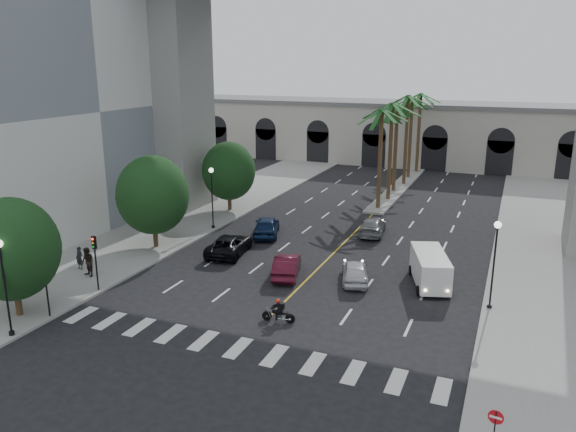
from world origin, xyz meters
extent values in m
plane|color=black|center=(0.00, 0.00, 0.00)|extent=(140.00, 140.00, 0.00)
cube|color=gray|center=(-15.00, 15.00, 0.07)|extent=(8.00, 100.00, 0.15)
cube|color=gray|center=(15.00, 15.00, 0.07)|extent=(8.00, 100.00, 0.15)
cube|color=gray|center=(0.00, 38.00, 0.10)|extent=(2.00, 24.00, 0.20)
cube|color=silver|center=(-27.00, 12.00, 10.00)|extent=(16.00, 32.00, 20.00)
cube|color=#BEB6AA|center=(0.00, 55.00, 4.00)|extent=(70.00, 10.00, 8.00)
cube|color=slate|center=(0.00, 55.00, 8.25)|extent=(71.00, 10.50, 0.50)
cube|color=gray|center=(-18.50, 22.00, 10.40)|extent=(5.00, 6.00, 20.80)
cylinder|color=#47331E|center=(0.00, 28.00, 4.75)|extent=(0.40, 0.40, 9.50)
cylinder|color=#47331E|center=(0.10, 32.00, 4.90)|extent=(0.40, 0.40, 9.80)
cylinder|color=#47331E|center=(-0.20, 36.00, 4.65)|extent=(0.40, 0.40, 9.30)
cylinder|color=#47331E|center=(0.15, 40.00, 5.05)|extent=(0.40, 0.40, 10.10)
cylinder|color=#47331E|center=(-0.10, 44.00, 4.80)|extent=(0.40, 0.40, 9.60)
cylinder|color=#47331E|center=(0.20, 48.00, 4.95)|extent=(0.40, 0.40, 9.90)
cylinder|color=#382616|center=(-13.00, -3.00, 1.17)|extent=(0.36, 0.36, 2.34)
ellipsoid|color=black|center=(-13.00, -3.00, 4.03)|extent=(5.20, 5.20, 5.72)
cylinder|color=#382616|center=(-13.00, 10.00, 1.22)|extent=(0.36, 0.36, 2.45)
ellipsoid|color=black|center=(-13.00, 10.00, 4.22)|extent=(5.44, 5.44, 5.98)
cylinder|color=#382616|center=(-13.00, 22.00, 1.13)|extent=(0.36, 0.36, 2.27)
ellipsoid|color=black|center=(-13.00, 22.00, 3.91)|extent=(5.04, 5.04, 5.54)
cylinder|color=black|center=(-11.40, -5.00, 0.18)|extent=(0.28, 0.28, 0.36)
cylinder|color=black|center=(-11.40, -5.00, 2.60)|extent=(0.11, 0.11, 5.00)
cylinder|color=black|center=(-11.40, 16.00, 0.18)|extent=(0.28, 0.28, 0.36)
cylinder|color=black|center=(-11.40, 16.00, 2.60)|extent=(0.11, 0.11, 5.00)
sphere|color=white|center=(-11.40, 16.00, 5.15)|extent=(0.40, 0.40, 0.40)
cylinder|color=black|center=(11.40, 8.00, 0.18)|extent=(0.28, 0.28, 0.36)
cylinder|color=black|center=(11.40, 8.00, 2.60)|extent=(0.11, 0.11, 5.00)
sphere|color=white|center=(11.40, 8.00, 5.15)|extent=(0.40, 0.40, 0.40)
cylinder|color=black|center=(-11.30, -2.50, 1.75)|extent=(0.10, 0.10, 3.50)
cube|color=black|center=(-11.30, -2.50, 3.25)|extent=(0.25, 0.18, 0.80)
cylinder|color=black|center=(-11.30, 1.50, 1.75)|extent=(0.10, 0.10, 3.50)
cube|color=black|center=(-11.30, 1.50, 3.25)|extent=(0.25, 0.18, 0.80)
cylinder|color=black|center=(0.06, 1.89, 0.28)|extent=(0.56, 0.15, 0.56)
cylinder|color=black|center=(1.39, 2.04, 0.28)|extent=(0.56, 0.15, 0.56)
cube|color=silver|center=(0.77, 1.97, 0.35)|extent=(0.40, 0.30, 0.24)
cube|color=black|center=(0.63, 1.95, 0.61)|extent=(0.53, 0.26, 0.19)
cube|color=black|center=(1.05, 2.00, 0.58)|extent=(0.44, 0.27, 0.11)
cylinder|color=black|center=(0.26, 1.91, 0.82)|extent=(0.09, 0.51, 0.03)
cube|color=black|center=(0.84, 1.97, 0.93)|extent=(0.28, 0.38, 0.48)
cube|color=black|center=(0.98, 1.99, 0.97)|extent=(0.16, 0.29, 0.35)
sphere|color=red|center=(0.71, 1.96, 1.24)|extent=(0.24, 0.24, 0.24)
imported|color=silver|center=(2.99, 9.25, 0.70)|extent=(2.83, 4.42, 1.40)
imported|color=#450D1C|center=(-1.50, 8.51, 0.73)|extent=(2.71, 4.69, 1.46)
imported|color=black|center=(-7.14, 10.97, 0.72)|extent=(3.13, 5.49, 1.44)
imported|color=slate|center=(1.50, 19.88, 0.69)|extent=(2.49, 4.95, 1.38)
imported|color=#0E2042|center=(-6.49, 16.19, 0.82)|extent=(3.43, 5.20, 1.64)
cube|color=silver|center=(7.58, 10.47, 1.21)|extent=(3.33, 5.36, 1.86)
cube|color=black|center=(8.31, 8.22, 1.44)|extent=(1.71, 0.76, 0.79)
cylinder|color=black|center=(7.29, 8.52, 0.33)|extent=(0.45, 0.70, 0.65)
cylinder|color=black|center=(8.97, 9.07, 0.33)|extent=(0.45, 0.70, 0.65)
cylinder|color=black|center=(6.19, 11.88, 0.33)|extent=(0.45, 0.70, 0.65)
cylinder|color=black|center=(7.87, 12.43, 0.33)|extent=(0.45, 0.70, 0.65)
imported|color=black|center=(-14.93, 3.95, 0.94)|extent=(0.61, 0.43, 1.57)
imported|color=black|center=(-13.44, 3.07, 1.14)|extent=(1.17, 1.05, 1.98)
cylinder|color=#B70D13|center=(12.23, -5.61, 1.96)|extent=(0.55, 0.10, 0.55)
cube|color=silver|center=(12.23, -5.61, 1.96)|extent=(0.42, 0.07, 0.09)
camera|label=1|loc=(11.98, -24.01, 13.92)|focal=35.00mm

